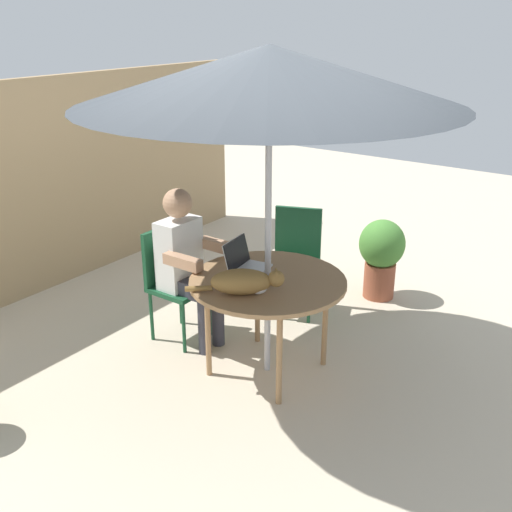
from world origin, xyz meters
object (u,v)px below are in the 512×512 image
(patio_table, at_px, (268,286))
(cat, at_px, (245,282))
(chair_empty, at_px, (296,252))
(laptop, at_px, (243,261))
(patio_umbrella, at_px, (269,76))
(person_seated, at_px, (186,259))
(chair_occupied, at_px, (172,274))
(potted_plant_near_fence, at_px, (381,253))

(patio_table, bearing_deg, cat, -178.07)
(chair_empty, height_order, laptop, laptop)
(patio_umbrella, xyz_separation_m, person_seated, (-0.00, 0.75, -1.38))
(laptop, bearing_deg, patio_umbrella, -100.64)
(patio_umbrella, relative_size, laptop, 7.32)
(chair_occupied, xyz_separation_m, chair_empty, (0.98, -0.53, 0.00))
(laptop, bearing_deg, chair_occupied, 94.02)
(patio_umbrella, height_order, potted_plant_near_fence, patio_umbrella)
(laptop, bearing_deg, potted_plant_near_fence, -13.43)
(patio_table, xyz_separation_m, laptop, (0.05, 0.25, 0.12))
(cat, bearing_deg, chair_occupied, 73.29)
(chair_empty, distance_m, person_seated, 1.06)
(chair_empty, bearing_deg, potted_plant_near_fence, -38.44)
(person_seated, height_order, laptop, person_seated)
(laptop, relative_size, cat, 0.59)
(patio_table, distance_m, chair_empty, 1.06)
(chair_occupied, xyz_separation_m, laptop, (0.05, -0.66, 0.26))
(patio_table, distance_m, potted_plant_near_fence, 1.64)
(chair_empty, height_order, person_seated, person_seated)
(patio_table, bearing_deg, chair_occupied, 90.00)
(person_seated, relative_size, laptop, 3.71)
(patio_umbrella, relative_size, person_seated, 1.97)
(chair_occupied, xyz_separation_m, person_seated, (-0.00, -0.16, 0.17))
(patio_table, xyz_separation_m, chair_empty, (0.98, 0.38, -0.14))
(chair_occupied, xyz_separation_m, cat, (-0.27, -0.92, 0.28))
(laptop, xyz_separation_m, cat, (-0.32, -0.26, 0.02))
(chair_occupied, distance_m, laptop, 0.71)
(patio_table, relative_size, chair_occupied, 1.22)
(laptop, distance_m, potted_plant_near_fence, 1.65)
(person_seated, bearing_deg, potted_plant_near_fence, -28.49)
(person_seated, distance_m, potted_plant_near_fence, 1.86)
(patio_umbrella, relative_size, chair_empty, 2.72)
(laptop, bearing_deg, chair_empty, 8.12)
(potted_plant_near_fence, bearing_deg, cat, 176.40)
(patio_table, xyz_separation_m, person_seated, (-0.00, 0.75, 0.03))
(patio_table, distance_m, laptop, 0.28)
(patio_umbrella, height_order, laptop, patio_umbrella)
(patio_table, height_order, chair_occupied, chair_occupied)
(cat, bearing_deg, patio_umbrella, 1.93)
(patio_table, bearing_deg, chair_empty, 21.23)
(person_seated, bearing_deg, cat, -109.93)
(chair_empty, bearing_deg, person_seated, 159.28)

